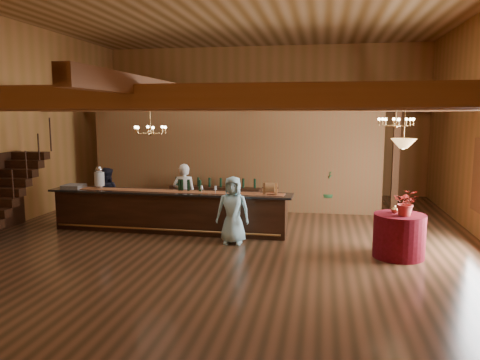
% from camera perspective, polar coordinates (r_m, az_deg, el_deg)
% --- Properties ---
extents(floor, '(14.00, 14.00, 0.00)m').
position_cam_1_polar(floor, '(11.36, -1.66, -7.24)').
color(floor, brown).
rests_on(floor, ground).
extents(ceiling, '(14.00, 14.00, 0.00)m').
position_cam_1_polar(ceiling, '(11.24, -1.78, 20.91)').
color(ceiling, '#B1834E').
rests_on(ceiling, wall_back).
extents(wall_back, '(12.00, 0.10, 5.50)m').
position_cam_1_polar(wall_back, '(17.87, 2.90, 7.25)').
color(wall_back, '#AE6F37').
rests_on(wall_back, floor).
extents(wall_front, '(12.00, 0.10, 5.50)m').
position_cam_1_polar(wall_front, '(4.36, -20.89, 4.25)').
color(wall_front, '#AE6F37').
rests_on(wall_front, floor).
extents(beam_grid, '(11.90, 13.90, 0.39)m').
position_cam_1_polar(beam_grid, '(11.46, -1.20, 9.27)').
color(beam_grid, brown).
rests_on(beam_grid, wall_left).
extents(support_posts, '(9.20, 10.20, 3.20)m').
position_cam_1_polar(support_posts, '(10.57, -2.24, 0.44)').
color(support_posts, brown).
rests_on(support_posts, floor).
extents(partition_wall, '(9.00, 0.18, 3.10)m').
position_cam_1_polar(partition_wall, '(14.56, -0.81, 2.35)').
color(partition_wall, brown).
rests_on(partition_wall, floor).
extents(staircase, '(1.00, 2.80, 2.00)m').
position_cam_1_polar(staircase, '(12.76, -27.15, -1.85)').
color(staircase, '#381B0F').
rests_on(staircase, floor).
extents(backroom_boxes, '(4.10, 0.60, 1.10)m').
position_cam_1_polar(backroom_boxes, '(16.61, 1.19, -0.49)').
color(backroom_boxes, '#381B0F').
rests_on(backroom_boxes, floor).
extents(tasting_bar, '(6.32, 0.94, 1.06)m').
position_cam_1_polar(tasting_bar, '(12.11, -8.64, -3.78)').
color(tasting_bar, '#381B0F').
rests_on(tasting_bar, floor).
extents(beverage_dispenser, '(0.26, 0.26, 0.60)m').
position_cam_1_polar(beverage_dispenser, '(12.80, -16.77, 0.25)').
color(beverage_dispenser, silver).
rests_on(beverage_dispenser, tasting_bar).
extents(glass_rack_tray, '(0.50, 0.50, 0.10)m').
position_cam_1_polar(glass_rack_tray, '(13.08, -19.62, -0.76)').
color(glass_rack_tray, gray).
rests_on(glass_rack_tray, tasting_bar).
extents(raffle_drum, '(0.34, 0.24, 0.30)m').
position_cam_1_polar(raffle_drum, '(11.32, 3.71, -0.97)').
color(raffle_drum, olive).
rests_on(raffle_drum, tasting_bar).
extents(bar_bottle_0, '(0.07, 0.07, 0.30)m').
position_cam_1_polar(bar_bottle_0, '(12.02, -7.39, -0.61)').
color(bar_bottle_0, black).
rests_on(bar_bottle_0, tasting_bar).
extents(bar_bottle_1, '(0.07, 0.07, 0.30)m').
position_cam_1_polar(bar_bottle_1, '(12.00, -7.09, -0.62)').
color(bar_bottle_1, black).
rests_on(bar_bottle_1, tasting_bar).
extents(bar_bottle_2, '(0.07, 0.07, 0.30)m').
position_cam_1_polar(bar_bottle_2, '(11.94, -6.30, -0.65)').
color(bar_bottle_2, black).
rests_on(bar_bottle_2, tasting_bar).
extents(bar_bottle_3, '(0.07, 0.07, 0.30)m').
position_cam_1_polar(bar_bottle_3, '(11.86, -4.91, -0.69)').
color(bar_bottle_3, black).
rests_on(bar_bottle_3, tasting_bar).
extents(backbar_shelf, '(2.87, 0.73, 0.80)m').
position_cam_1_polar(backbar_shelf, '(14.31, -3.04, -2.42)').
color(backbar_shelf, '#381B0F').
rests_on(backbar_shelf, floor).
extents(round_table, '(1.07, 1.07, 0.92)m').
position_cam_1_polar(round_table, '(10.44, 18.81, -6.45)').
color(round_table, maroon).
rests_on(round_table, floor).
extents(chandelier_left, '(0.80, 0.80, 0.73)m').
position_cam_1_polar(chandelier_left, '(11.66, -10.87, 6.07)').
color(chandelier_left, tan).
rests_on(chandelier_left, beam_grid).
extents(chandelier_right, '(0.80, 0.80, 0.53)m').
position_cam_1_polar(chandelier_right, '(11.52, 18.48, 6.77)').
color(chandelier_right, tan).
rests_on(chandelier_right, beam_grid).
extents(pendant_lamp, '(0.52, 0.52, 0.90)m').
position_cam_1_polar(pendant_lamp, '(10.15, 19.31, 4.24)').
color(pendant_lamp, tan).
rests_on(pendant_lamp, beam_grid).
extents(bartender, '(0.65, 0.46, 1.69)m').
position_cam_1_polar(bartender, '(12.60, -6.80, -1.83)').
color(bartender, white).
rests_on(bartender, floor).
extents(staff_second, '(0.79, 0.64, 1.55)m').
position_cam_1_polar(staff_second, '(13.39, -15.93, -1.81)').
color(staff_second, black).
rests_on(staff_second, floor).
extents(guest, '(0.77, 0.50, 1.58)m').
position_cam_1_polar(guest, '(10.85, -0.88, -3.70)').
color(guest, '#AAE4EE').
rests_on(guest, floor).
extents(floor_plant, '(0.83, 0.71, 1.36)m').
position_cam_1_polar(floor_plant, '(14.59, 10.99, -1.23)').
color(floor_plant, '#254E23').
rests_on(floor_plant, floor).
extents(table_flowers, '(0.58, 0.53, 0.56)m').
position_cam_1_polar(table_flowers, '(10.17, 19.61, -2.60)').
color(table_flowers, '#BC332A').
rests_on(table_flowers, round_table).
extents(table_vase, '(0.14, 0.14, 0.27)m').
position_cam_1_polar(table_vase, '(10.42, 18.37, -3.11)').
color(table_vase, tan).
rests_on(table_vase, round_table).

